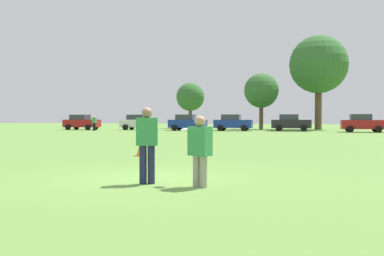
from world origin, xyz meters
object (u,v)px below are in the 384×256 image
Objects in this scene: parked_car_mid_left at (138,122)px; parked_car_center at (187,122)px; parked_car_mid_right at (233,122)px; bystander_sideline_watcher at (94,122)px; player_defender at (200,148)px; parked_car_near_right at (291,123)px; traffic_cone at (140,150)px; parked_car_far_right at (362,123)px; frisbee at (187,129)px; parked_car_near_left at (82,122)px; player_thrower at (147,141)px.

parked_car_center is at bearing -7.01° from parked_car_mid_left.
bystander_sideline_watcher is at bearing -164.79° from parked_car_mid_right.
parked_car_mid_right is at bearing 8.41° from parked_car_center.
parked_car_mid_left reaches higher than player_defender.
parked_car_near_right is (11.37, 1.43, 0.00)m from parked_car_center.
player_defender is 0.35× the size of parked_car_mid_left.
parked_car_mid_right is at bearing 95.16° from traffic_cone.
bystander_sideline_watcher is at bearing -161.45° from parked_car_center.
parked_car_near_right is at bearing 167.03° from parked_car_far_right.
parked_car_mid_left is at bearing -177.92° from parked_car_near_right.
parked_car_center reaches higher than player_defender.
parked_car_far_right is at bearing 79.87° from frisbee.
traffic_cone is at bearing -108.70° from parked_car_far_right.
frisbee is 0.06× the size of parked_car_near_left.
parked_car_near_right is (24.52, 2.16, 0.00)m from parked_car_near_left.
frisbee is 42.38m from parked_car_mid_left.
traffic_cone is at bearing 121.94° from frisbee.
traffic_cone is at bearing 115.18° from player_thrower.
player_defender reaches higher than traffic_cone.
bystander_sideline_watcher is (-21.31, -4.76, 0.03)m from parked_car_near_right.
parked_car_near_left is at bearing -175.35° from parked_car_mid_right.
player_thrower reaches higher than bystander_sideline_watcher.
parked_car_near_left is 31.66m from parked_car_far_right.
player_thrower is 0.40× the size of parked_car_near_left.
player_thrower is 0.40× the size of parked_car_mid_right.
frisbee reaches higher than traffic_cone.
parked_car_far_right is (7.13, -1.64, 0.00)m from parked_car_near_right.
player_thrower reaches higher than traffic_cone.
parked_car_mid_right is (-6.76, 38.22, -0.29)m from frisbee.
frisbee is at bearing -64.53° from parked_car_mid_left.
parked_car_near_right is at bearing 2.08° from parked_car_mid_left.
player_thrower is 1.01× the size of bystander_sideline_watcher.
player_defender is 0.35× the size of parked_car_mid_right.
frisbee is at bearing -89.30° from parked_car_near_right.
parked_car_mid_right is (-2.89, 32.03, 0.69)m from traffic_cone.
parked_car_center is (6.38, -0.78, 0.00)m from parked_car_mid_left.
player_defender is 3.15× the size of traffic_cone.
parked_car_mid_right is at bearing 100.49° from player_defender.
player_defender is 0.59m from frisbee.
parked_car_center and parked_car_far_right have the same top height.
bystander_sideline_watcher is at bearing -130.84° from parked_car_mid_left.
parked_car_near_right is 2.53× the size of bystander_sideline_watcher.
parked_car_near_left is (-21.13, 30.55, 0.69)m from traffic_cone.
player_thrower is 39.20m from parked_car_center.
bystander_sideline_watcher is (-3.56, -4.12, 0.03)m from parked_car_mid_left.
player_thrower is 39.06m from parked_car_near_right.
player_thrower is 40.17m from bystander_sideline_watcher.
player_defender is at bearing -79.51° from parked_car_mid_right.
parked_car_mid_right is 1.00× the size of parked_car_far_right.
parked_car_far_right reaches higher than bystander_sideline_watcher.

